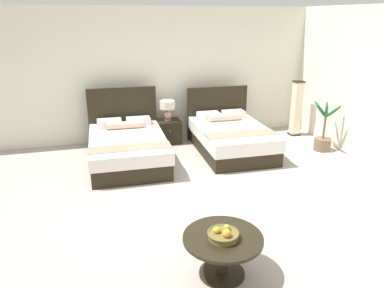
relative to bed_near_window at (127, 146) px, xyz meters
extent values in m
cube|color=#A89B91|center=(1.04, -1.81, -0.31)|extent=(10.31, 9.91, 0.02)
cube|color=silver|center=(1.04, 1.35, 1.12)|extent=(10.31, 0.12, 2.85)
cube|color=black|center=(0.00, -0.09, -0.15)|extent=(1.39, 2.10, 0.29)
cube|color=silver|center=(0.00, -0.09, 0.11)|extent=(1.43, 2.14, 0.23)
cube|color=black|center=(0.02, 0.97, 0.33)|extent=(1.42, 0.09, 1.25)
cube|color=silver|center=(-0.28, 0.69, 0.29)|extent=(0.49, 0.31, 0.14)
cube|color=silver|center=(0.31, 0.68, 0.29)|extent=(0.49, 0.31, 0.14)
cylinder|color=#D5AD99|center=(0.01, 0.44, 0.30)|extent=(0.74, 0.17, 0.15)
cube|color=gray|center=(-0.02, -0.71, 0.23)|extent=(1.41, 0.41, 0.01)
cube|color=black|center=(2.09, -0.09, -0.16)|extent=(1.34, 1.99, 0.28)
cube|color=silver|center=(2.09, -0.09, 0.11)|extent=(1.38, 2.03, 0.26)
cube|color=black|center=(2.11, 0.92, 0.29)|extent=(1.38, 0.09, 1.17)
cube|color=silver|center=(1.82, 0.64, 0.31)|extent=(0.47, 0.31, 0.14)
cube|color=silver|center=(2.39, 0.62, 0.31)|extent=(0.47, 0.31, 0.14)
cylinder|color=#D5AD99|center=(2.10, 0.39, 0.32)|extent=(0.72, 0.17, 0.15)
cube|color=gray|center=(2.08, -0.55, 0.25)|extent=(1.37, 0.44, 0.01)
cube|color=black|center=(0.97, 0.87, -0.05)|extent=(0.54, 0.43, 0.51)
sphere|color=tan|center=(0.97, 0.64, 0.03)|extent=(0.02, 0.02, 0.02)
cylinder|color=tan|center=(0.97, 0.89, 0.22)|extent=(0.15, 0.15, 0.02)
ellipsoid|color=tan|center=(0.97, 0.89, 0.32)|extent=(0.18, 0.18, 0.19)
cylinder|color=#99844C|center=(0.97, 0.89, 0.44)|extent=(0.02, 0.02, 0.04)
cylinder|color=beige|center=(0.97, 0.89, 0.55)|extent=(0.33, 0.33, 0.17)
cylinder|color=black|center=(0.63, -3.57, -0.29)|extent=(0.50, 0.50, 0.02)
cylinder|color=black|center=(0.63, -3.57, -0.08)|extent=(0.11, 0.11, 0.44)
cylinder|color=black|center=(0.63, -3.57, 0.16)|extent=(0.85, 0.85, 0.04)
cylinder|color=brown|center=(0.62, -3.60, 0.21)|extent=(0.31, 0.31, 0.07)
torus|color=brown|center=(0.62, -3.60, 0.24)|extent=(0.33, 0.33, 0.02)
sphere|color=gold|center=(0.56, -3.57, 0.27)|extent=(0.07, 0.07, 0.07)
sphere|color=orange|center=(0.63, -3.67, 0.28)|extent=(0.09, 0.09, 0.09)
sphere|color=#8CAA38|center=(0.68, -3.55, 0.27)|extent=(0.07, 0.07, 0.07)
cube|color=black|center=(3.94, 0.63, -0.28)|extent=(0.23, 0.23, 0.03)
cube|color=#F3E5BC|center=(3.94, 0.63, 0.34)|extent=(0.19, 0.19, 1.21)
cube|color=black|center=(3.94, 0.63, 0.95)|extent=(0.23, 0.23, 0.02)
cylinder|color=brown|center=(3.96, -0.46, -0.17)|extent=(0.34, 0.34, 0.25)
cylinder|color=brown|center=(3.96, -0.46, 0.19)|extent=(0.04, 0.04, 0.46)
ellipsoid|color=#1E5E2E|center=(4.11, -0.49, 0.53)|extent=(0.34, 0.11, 0.28)
ellipsoid|color=#1E5E2E|center=(4.04, -0.35, 0.54)|extent=(0.22, 0.29, 0.32)
ellipsoid|color=#1E5E2E|center=(3.90, -0.31, 0.55)|extent=(0.15, 0.34, 0.34)
ellipsoid|color=#1E5E2E|center=(3.85, -0.47, 0.54)|extent=(0.26, 0.07, 0.28)
ellipsoid|color=#1E5E2E|center=(3.87, -0.58, 0.56)|extent=(0.22, 0.29, 0.34)
ellipsoid|color=#1E5E2E|center=(4.03, -0.55, 0.53)|extent=(0.20, 0.24, 0.29)
camera|label=1|loc=(-0.55, -6.63, 2.36)|focal=34.16mm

